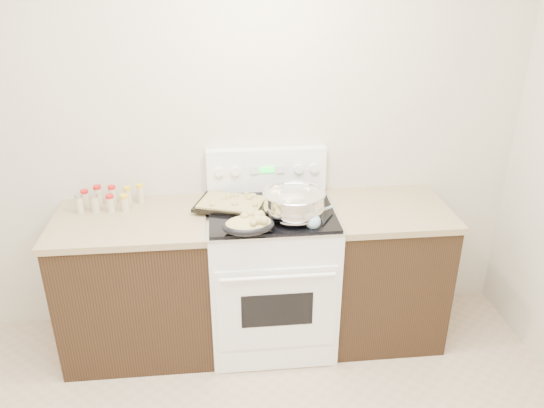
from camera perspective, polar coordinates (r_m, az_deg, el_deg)
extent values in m
cube|color=beige|center=(3.35, -6.75, 8.10)|extent=(4.00, 0.05, 2.70)
cube|color=black|center=(3.46, -14.07, -8.63)|extent=(0.90, 0.64, 0.88)
cube|color=brown|center=(3.24, -14.90, -1.80)|extent=(0.93, 0.67, 0.04)
cube|color=black|center=(3.57, 11.74, -7.28)|extent=(0.70, 0.64, 0.88)
cube|color=brown|center=(3.35, 12.41, -0.59)|extent=(0.73, 0.67, 0.04)
cube|color=white|center=(3.41, -0.09, -7.91)|extent=(0.76, 0.66, 0.92)
cube|color=white|center=(3.14, 0.55, -11.28)|extent=(0.70, 0.01, 0.55)
cube|color=black|center=(3.13, 0.56, -11.36)|extent=(0.42, 0.01, 0.22)
cylinder|color=white|center=(2.97, 0.65, -7.90)|extent=(0.65, 0.02, 0.02)
cube|color=white|center=(3.37, 0.52, -16.42)|extent=(0.70, 0.01, 0.14)
cube|color=silver|center=(3.18, -0.09, -0.83)|extent=(0.78, 0.68, 0.01)
cube|color=black|center=(3.18, -0.09, -0.64)|extent=(0.74, 0.64, 0.01)
cube|color=white|center=(3.39, -0.60, 3.73)|extent=(0.76, 0.07, 0.28)
cylinder|color=white|center=(3.33, -5.68, 3.45)|extent=(0.06, 0.02, 0.06)
cylinder|color=white|center=(3.33, -3.96, 3.52)|extent=(0.06, 0.02, 0.06)
cylinder|color=white|center=(3.36, 2.87, 3.78)|extent=(0.06, 0.02, 0.06)
cylinder|color=white|center=(3.38, 4.55, 3.84)|extent=(0.06, 0.02, 0.06)
cube|color=#19E533|center=(3.35, -0.53, 3.69)|extent=(0.09, 0.00, 0.04)
cube|color=silver|center=(3.34, -1.90, 3.63)|extent=(0.05, 0.00, 0.05)
cube|color=silver|center=(3.35, 0.83, 3.73)|extent=(0.05, 0.00, 0.05)
ellipsoid|color=silver|center=(3.04, 2.37, -0.27)|extent=(0.46, 0.46, 0.21)
cylinder|color=silver|center=(3.07, 2.35, -1.36)|extent=(0.19, 0.19, 0.01)
torus|color=silver|center=(3.01, 2.40, 1.19)|extent=(0.36, 0.36, 0.02)
cylinder|color=silver|center=(3.03, 2.38, 0.12)|extent=(0.34, 0.34, 0.12)
cylinder|color=brown|center=(3.01, 2.40, 0.98)|extent=(0.32, 0.32, 0.00)
cube|color=#F6E7B6|center=(3.02, 0.28, 1.19)|extent=(0.04, 0.04, 0.03)
cube|color=#F6E7B6|center=(3.09, 0.45, 1.76)|extent=(0.04, 0.04, 0.02)
cube|color=#F6E7B6|center=(3.00, 2.06, 0.96)|extent=(0.03, 0.03, 0.02)
cube|color=#F6E7B6|center=(3.06, 1.87, 1.49)|extent=(0.04, 0.04, 0.03)
cube|color=#F6E7B6|center=(2.99, 0.89, 0.90)|extent=(0.04, 0.04, 0.03)
cube|color=#F6E7B6|center=(3.05, 2.09, 1.44)|extent=(0.03, 0.03, 0.02)
cube|color=#F6E7B6|center=(3.02, 1.06, 1.16)|extent=(0.05, 0.05, 0.03)
cube|color=#F6E7B6|center=(2.90, 1.78, 0.11)|extent=(0.03, 0.03, 0.02)
cube|color=#F6E7B6|center=(3.05, 1.38, 1.44)|extent=(0.03, 0.03, 0.02)
cube|color=#F6E7B6|center=(3.02, 3.82, 1.09)|extent=(0.03, 0.03, 0.02)
cube|color=#F6E7B6|center=(3.01, 0.74, 1.10)|extent=(0.03, 0.03, 0.02)
cube|color=#F6E7B6|center=(3.04, 1.40, 1.33)|extent=(0.03, 0.03, 0.02)
cube|color=#F6E7B6|center=(3.05, 3.80, 1.38)|extent=(0.04, 0.04, 0.03)
ellipsoid|color=black|center=(2.90, -2.56, -2.32)|extent=(0.31, 0.24, 0.08)
ellipsoid|color=tan|center=(2.89, -2.56, -2.11)|extent=(0.28, 0.21, 0.06)
sphere|color=tan|center=(2.90, -2.98, -1.33)|extent=(0.05, 0.05, 0.05)
sphere|color=tan|center=(2.90, -1.61, -1.24)|extent=(0.06, 0.06, 0.06)
sphere|color=tan|center=(2.82, -2.04, -2.07)|extent=(0.04, 0.04, 0.04)
sphere|color=tan|center=(2.84, -1.56, -1.72)|extent=(0.05, 0.05, 0.05)
sphere|color=tan|center=(2.91, -1.25, -1.18)|extent=(0.05, 0.05, 0.05)
sphere|color=tan|center=(2.85, -0.91, -1.78)|extent=(0.05, 0.05, 0.05)
sphere|color=tan|center=(2.85, -2.01, -1.82)|extent=(0.04, 0.04, 0.04)
sphere|color=tan|center=(2.92, -2.36, -1.08)|extent=(0.04, 0.04, 0.04)
cube|color=black|center=(3.22, -4.36, -0.04)|extent=(0.49, 0.41, 0.02)
cube|color=tan|center=(3.22, -4.37, 0.16)|extent=(0.43, 0.36, 0.02)
sphere|color=tan|center=(3.25, -5.24, 0.57)|extent=(0.03, 0.03, 0.03)
sphere|color=tan|center=(3.16, -6.47, -0.09)|extent=(0.03, 0.03, 0.03)
sphere|color=tan|center=(3.27, -2.19, 0.85)|extent=(0.04, 0.04, 0.04)
sphere|color=tan|center=(3.30, -2.74, 1.08)|extent=(0.03, 0.03, 0.03)
sphere|color=tan|center=(3.14, -1.82, -0.13)|extent=(0.03, 0.03, 0.03)
sphere|color=tan|center=(3.27, -4.75, 0.78)|extent=(0.04, 0.04, 0.04)
sphere|color=tan|center=(3.27, -1.94, 0.90)|extent=(0.03, 0.03, 0.03)
sphere|color=tan|center=(3.17, -4.02, 0.00)|extent=(0.04, 0.04, 0.04)
sphere|color=tan|center=(3.28, -3.90, 0.88)|extent=(0.04, 0.04, 0.04)
sphere|color=tan|center=(3.24, -2.49, 0.68)|extent=(0.04, 0.04, 0.04)
cylinder|color=tan|center=(3.16, 1.26, -0.54)|extent=(0.16, 0.26, 0.01)
sphere|color=tan|center=(3.07, 0.42, -1.27)|extent=(0.04, 0.04, 0.04)
sphere|color=#7DA3BA|center=(2.96, 4.43, -1.90)|extent=(0.09, 0.09, 0.09)
cylinder|color=#7DA3BA|center=(3.04, 5.44, -0.65)|extent=(0.19, 0.23, 0.07)
cylinder|color=#BFB28C|center=(3.45, -19.44, 0.47)|extent=(0.05, 0.05, 0.09)
cylinder|color=#B21414|center=(3.43, -19.56, 1.27)|extent=(0.05, 0.05, 0.02)
cylinder|color=#BFB28C|center=(3.43, -18.17, 0.75)|extent=(0.05, 0.05, 0.11)
cylinder|color=#B21414|center=(3.41, -18.31, 1.73)|extent=(0.05, 0.05, 0.02)
cylinder|color=#BFB28C|center=(3.41, -16.75, 0.75)|extent=(0.04, 0.04, 0.11)
cylinder|color=#B21414|center=(3.38, -16.88, 1.73)|extent=(0.05, 0.05, 0.02)
cylinder|color=#BFB28C|center=(3.40, -15.21, 0.75)|extent=(0.04, 0.04, 0.10)
cylinder|color=gold|center=(3.38, -15.32, 1.64)|extent=(0.05, 0.05, 0.02)
cylinder|color=#BFB28C|center=(3.39, -13.94, 0.93)|extent=(0.04, 0.04, 0.11)
cylinder|color=gold|center=(3.36, -14.05, 1.91)|extent=(0.04, 0.04, 0.02)
cylinder|color=#BFB28C|center=(3.36, -19.99, -0.12)|extent=(0.04, 0.04, 0.10)
cylinder|color=#B2B2B7|center=(3.34, -20.14, 0.83)|extent=(0.04, 0.04, 0.02)
cylinder|color=#BFB28C|center=(3.35, -18.49, -0.02)|extent=(0.05, 0.05, 0.10)
cylinder|color=#B2B2B7|center=(3.33, -18.62, 0.89)|extent=(0.05, 0.05, 0.02)
cylinder|color=#BFB28C|center=(3.32, -16.97, -0.08)|extent=(0.04, 0.04, 0.09)
cylinder|color=#B21414|center=(3.30, -17.08, 0.80)|extent=(0.05, 0.05, 0.02)
cylinder|color=#BFB28C|center=(3.31, -15.54, -0.02)|extent=(0.05, 0.05, 0.09)
cylinder|color=gold|center=(3.29, -15.65, 0.82)|extent=(0.05, 0.05, 0.02)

